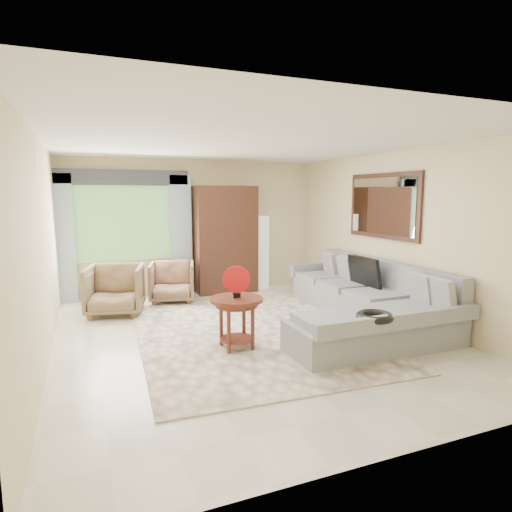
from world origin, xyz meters
name	(u,v)px	position (x,y,z in m)	size (l,w,h in m)	color
ground	(249,335)	(0.00, 0.00, 0.00)	(6.00, 6.00, 0.00)	silver
area_rug	(250,333)	(0.04, 0.05, 0.01)	(3.00, 4.00, 0.02)	#F9E4C5
sectional_sofa	(364,306)	(1.78, -0.18, 0.28)	(2.30, 3.46, 0.90)	gray
tv_screen	(364,272)	(2.05, 0.22, 0.72)	(0.06, 0.74, 0.48)	black
garden_hose	(375,317)	(1.00, -1.43, 0.55)	(0.43, 0.43, 0.09)	black
coffee_table	(237,322)	(-0.33, -0.44, 0.35)	(0.66, 0.66, 0.66)	#4A1E13
red_disc	(236,280)	(-0.33, -0.44, 0.89)	(0.34, 0.34, 0.03)	red
armchair_left	(115,290)	(-1.62, 1.82, 0.40)	(0.86, 0.88, 0.80)	olive
armchair_right	(172,282)	(-0.61, 2.30, 0.36)	(0.78, 0.80, 0.73)	brown
potted_plant	(96,290)	(-1.90, 2.53, 0.26)	(0.48, 0.41, 0.53)	#999999
armoire	(225,239)	(0.55, 2.72, 1.05)	(1.20, 0.55, 2.10)	#331711
floor_lamp	(261,252)	(1.35, 2.78, 0.75)	(0.24, 0.24, 1.50)	silver
window	(124,223)	(-1.35, 2.97, 1.40)	(1.80, 0.04, 1.40)	#669E59
curtain_left	(63,239)	(-2.40, 2.88, 1.15)	(0.40, 0.08, 2.30)	#9EB7CC
curtain_right	(181,235)	(-0.30, 2.88, 1.15)	(0.40, 0.08, 2.30)	#9EB7CC
valance	(122,177)	(-1.35, 2.90, 2.25)	(2.40, 0.12, 0.26)	#1E232D
wall_mirror	(383,206)	(2.46, 0.35, 1.75)	(0.05, 1.70, 1.05)	black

